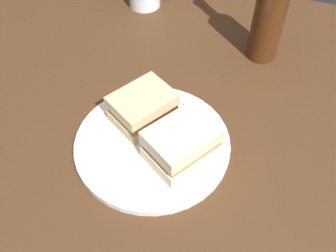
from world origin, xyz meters
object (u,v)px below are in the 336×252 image
object	(u,v)px
plate	(152,144)
sandwich_half_right	(143,107)
sandwich_half_left	(182,144)
cider_bottle	(270,13)

from	to	relation	value
plate	sandwich_half_right	world-z (taller)	sandwich_half_right
sandwich_half_left	cider_bottle	xyz separation A→B (m)	(-0.08, -0.31, 0.06)
plate	cider_bottle	world-z (taller)	cider_bottle
plate	sandwich_half_left	world-z (taller)	sandwich_half_left
sandwich_half_right	cider_bottle	size ratio (longest dim) A/B	0.49
sandwich_half_right	cider_bottle	bearing A→B (deg)	-122.99
sandwich_half_right	cider_bottle	xyz separation A→B (m)	(-0.16, -0.25, 0.06)
plate	sandwich_half_right	bearing A→B (deg)	-53.88
cider_bottle	sandwich_half_right	bearing A→B (deg)	57.01
plate	sandwich_half_left	xyz separation A→B (m)	(-0.05, 0.01, 0.04)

